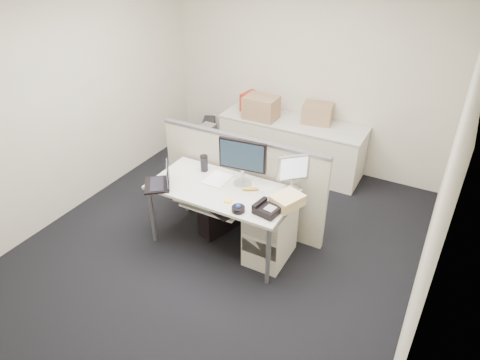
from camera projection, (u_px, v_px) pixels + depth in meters
The scene contains 28 objects.
floor at pixel (223, 243), 4.81m from camera, with size 4.00×4.50×0.01m, color black.
wall_back at pixel (305, 71), 5.80m from camera, with size 4.00×0.02×2.70m, color beige.
wall_front at pixel (17, 283), 2.42m from camera, with size 4.00×0.02×2.70m, color beige.
wall_left at pixel (71, 98), 4.92m from camera, with size 0.02×4.50×2.70m, color beige.
wall_right at pixel (443, 187), 3.30m from camera, with size 0.02×4.50×2.70m, color beige.
desk at pixel (222, 193), 4.47m from camera, with size 1.50×0.75×0.73m.
keyboard_tray at pixel (213, 205), 4.35m from camera, with size 0.62×0.32×0.02m, color beige.
drawer_pedestal at pixel (270, 232), 4.46m from camera, with size 0.40×0.55×0.65m, color beige.
cubicle_partition at pixel (242, 183), 4.86m from camera, with size 2.00×0.06×1.10m, color beige.
back_counter at pixel (291, 146), 6.07m from camera, with size 2.00×0.60×0.72m, color beige.
monitor_main at pixel (243, 163), 4.37m from camera, with size 0.51×0.19×0.51m, color black.
monitor_small at pixel (293, 173), 4.31m from camera, with size 0.32×0.16×0.39m, color #B7B7BC.
laptop at pixel (156, 175), 4.41m from camera, with size 0.34×0.25×0.25m, color black.
trackball at pixel (238, 209), 4.07m from camera, with size 0.13×0.13×0.05m, color black.
desk_phone at pixel (267, 210), 4.03m from camera, with size 0.22×0.18×0.07m, color black.
paper_stack at pixel (218, 179), 4.57m from camera, with size 0.23×0.30×0.01m, color white.
sticky_pad at pixel (228, 201), 4.22m from camera, with size 0.07×0.07×0.01m, color yellow.
travel_mug at pixel (204, 164), 4.69m from camera, with size 0.08×0.08×0.17m, color black.
banana at pixel (250, 189), 4.38m from camera, with size 0.18×0.04×0.04m, color yellow.
cellphone at pixel (239, 181), 4.54m from camera, with size 0.05×0.09×0.01m, color black.
manila_folders at pixel (287, 200), 4.14m from camera, with size 0.23×0.29×0.11m, color beige.
keyboard at pixel (215, 207), 4.29m from camera, with size 0.48×0.17×0.03m, color black.
pc_tower_desk at pixel (220, 213), 4.90m from camera, with size 0.20×0.50×0.47m, color black.
pc_tower_spare_dark at pixel (209, 133), 6.82m from camera, with size 0.17×0.44×0.41m, color black.
pc_tower_spare_silver at pixel (203, 143), 6.44m from camera, with size 0.20×0.50×0.47m, color #B7B7BC.
cardboard_box_left at pixel (261, 108), 5.88m from camera, with size 0.45×0.33×0.33m, color #AA7C53.
cardboard_box_right at pixel (317, 114), 5.78m from camera, with size 0.39×0.30×0.28m, color #AA7C53.
red_binder at pixel (247, 101), 6.20m from camera, with size 0.07×0.29×0.28m, color #A92715.
Camera 1 is at (1.95, -3.20, 3.11)m, focal length 32.00 mm.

